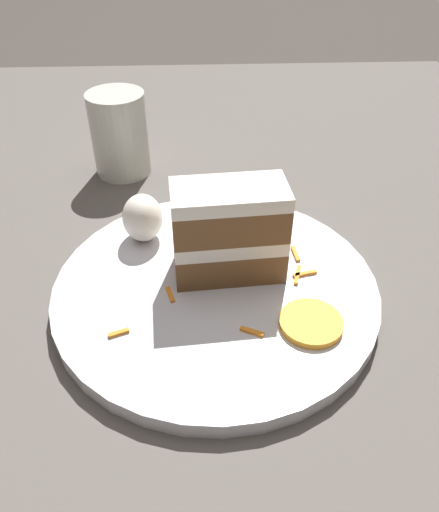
{
  "coord_description": "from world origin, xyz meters",
  "views": [
    {
      "loc": [
        -0.38,
        0.0,
        0.36
      ],
      "look_at": [
        -0.02,
        -0.01,
        0.08
      ],
      "focal_mm": 35.0,
      "sensor_mm": 36.0,
      "label": 1
    }
  ],
  "objects_px": {
    "cake_slice": "(233,231)",
    "cream_dollop": "(146,218)",
    "drinking_glass": "(123,139)",
    "orange_garnish": "(315,323)",
    "plate": "(220,289)"
  },
  "relations": [
    {
      "from": "cake_slice",
      "to": "cream_dollop",
      "type": "xyz_separation_m",
      "value": [
        0.06,
        0.09,
        -0.02
      ]
    },
    {
      "from": "cream_dollop",
      "to": "drinking_glass",
      "type": "xyz_separation_m",
      "value": [
        0.17,
        0.04,
        0.0
      ]
    },
    {
      "from": "cake_slice",
      "to": "orange_garnish",
      "type": "xyz_separation_m",
      "value": [
        -0.08,
        -0.07,
        -0.04
      ]
    },
    {
      "from": "plate",
      "to": "drinking_glass",
      "type": "xyz_separation_m",
      "value": [
        0.25,
        0.11,
        0.04
      ]
    },
    {
      "from": "cream_dollop",
      "to": "orange_garnish",
      "type": "bearing_deg",
      "value": -131.46
    },
    {
      "from": "cream_dollop",
      "to": "orange_garnish",
      "type": "height_order",
      "value": "cream_dollop"
    },
    {
      "from": "cake_slice",
      "to": "drinking_glass",
      "type": "distance_m",
      "value": 0.26
    },
    {
      "from": "plate",
      "to": "cream_dollop",
      "type": "xyz_separation_m",
      "value": [
        0.08,
        0.07,
        0.03
      ]
    },
    {
      "from": "plate",
      "to": "cake_slice",
      "type": "relative_size",
      "value": 2.86
    },
    {
      "from": "drinking_glass",
      "to": "plate",
      "type": "bearing_deg",
      "value": -155.53
    },
    {
      "from": "plate",
      "to": "cake_slice",
      "type": "distance_m",
      "value": 0.06
    },
    {
      "from": "plate",
      "to": "cream_dollop",
      "type": "relative_size",
      "value": 6.07
    },
    {
      "from": "plate",
      "to": "drinking_glass",
      "type": "distance_m",
      "value": 0.28
    },
    {
      "from": "plate",
      "to": "orange_garnish",
      "type": "xyz_separation_m",
      "value": [
        -0.06,
        -0.08,
        0.01
      ]
    },
    {
      "from": "cream_dollop",
      "to": "orange_garnish",
      "type": "distance_m",
      "value": 0.2
    }
  ]
}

